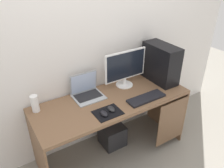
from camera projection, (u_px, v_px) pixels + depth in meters
The scene contains 12 objects.
ground_plane at pixel (112, 150), 2.71m from camera, with size 8.00×8.00×0.00m, color gray.
wall_back at pixel (94, 37), 2.32m from camera, with size 4.00×0.05×2.60m.
desk at pixel (114, 110), 2.41m from camera, with size 1.65×0.63×0.74m.
pc_tower at pixel (161, 63), 2.59m from camera, with size 0.21×0.45×0.44m, color black.
monitor at pixel (125, 68), 2.48m from camera, with size 0.51×0.19×0.42m.
laptop at pixel (87, 92), 2.37m from camera, with size 0.31×0.25×0.25m.
speaker at pixel (35, 104), 2.12m from camera, with size 0.07×0.07×0.17m, color white.
keyboard at pixel (146, 98), 2.33m from camera, with size 0.42×0.14×0.02m, color black.
mousepad at pixel (108, 113), 2.13m from camera, with size 0.26×0.20×0.01m, color black.
mouse_left at pixel (111, 109), 2.15m from camera, with size 0.06×0.10×0.03m, color #232326.
mouse_right at pixel (104, 114), 2.09m from camera, with size 0.06×0.10×0.03m, color black.
subwoofer at pixel (112, 135), 2.75m from camera, with size 0.27×0.27×0.27m, color #232326.
Camera 1 is at (-1.03, -1.66, 2.04)m, focal length 36.25 mm.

